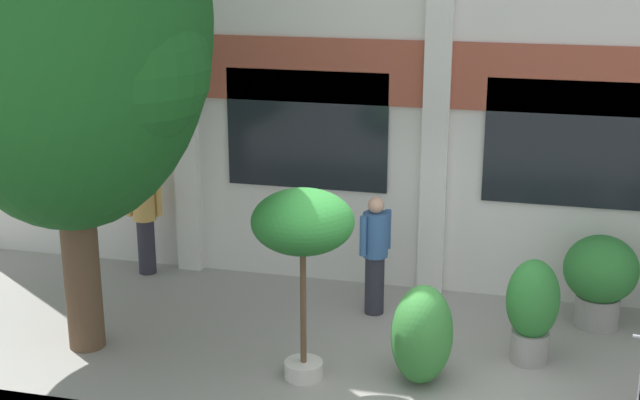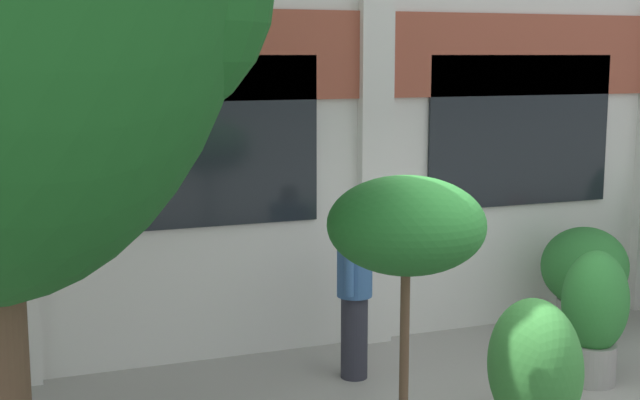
# 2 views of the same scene
# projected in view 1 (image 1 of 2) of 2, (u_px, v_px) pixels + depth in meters

# --- Properties ---
(ground_plane) EXTENTS (80.00, 80.00, 0.00)m
(ground_plane) POSITION_uv_depth(u_px,v_px,m) (396.00, 390.00, 10.01)
(ground_plane) COLOR gray
(apartment_facade) EXTENTS (14.98, 0.64, 7.72)m
(apartment_facade) POSITION_uv_depth(u_px,v_px,m) (443.00, 17.00, 11.94)
(apartment_facade) COLOR silver
(apartment_facade) RESTS_ON ground
(broadleaf_tree) EXTENTS (3.57, 3.40, 6.46)m
(broadleaf_tree) POSITION_uv_depth(u_px,v_px,m) (62.00, 28.00, 9.96)
(broadleaf_tree) COLOR brown
(broadleaf_tree) RESTS_ON ground
(potted_plant_tall_urn) EXTENTS (1.14, 1.14, 2.25)m
(potted_plant_tall_urn) POSITION_uv_depth(u_px,v_px,m) (303.00, 228.00, 9.78)
(potted_plant_tall_urn) COLOR beige
(potted_plant_tall_urn) RESTS_ON ground
(potted_plant_fluted_column) EXTENTS (0.63, 0.63, 1.29)m
(potted_plant_fluted_column) POSITION_uv_depth(u_px,v_px,m) (532.00, 307.00, 10.49)
(potted_plant_fluted_column) COLOR gray
(potted_plant_fluted_column) RESTS_ON ground
(potted_plant_ribbed_drum) EXTENTS (0.95, 0.95, 1.23)m
(potted_plant_ribbed_drum) POSITION_uv_depth(u_px,v_px,m) (600.00, 275.00, 11.46)
(potted_plant_ribbed_drum) COLOR gray
(potted_plant_ribbed_drum) RESTS_ON ground
(resident_by_doorway) EXTENTS (0.52, 0.34, 1.64)m
(resident_by_doorway) POSITION_uv_depth(u_px,v_px,m) (145.00, 217.00, 13.20)
(resident_by_doorway) COLOR #282833
(resident_by_doorway) RESTS_ON ground
(resident_watching_tracks) EXTENTS (0.35, 0.44, 1.63)m
(resident_watching_tracks) POSITION_uv_depth(u_px,v_px,m) (375.00, 252.00, 11.80)
(resident_watching_tracks) COLOR #282833
(resident_watching_tracks) RESTS_ON ground
(topiary_hedge) EXTENTS (0.72, 0.95, 1.15)m
(topiary_hedge) POSITION_uv_depth(u_px,v_px,m) (422.00, 334.00, 10.09)
(topiary_hedge) COLOR #388438
(topiary_hedge) RESTS_ON ground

